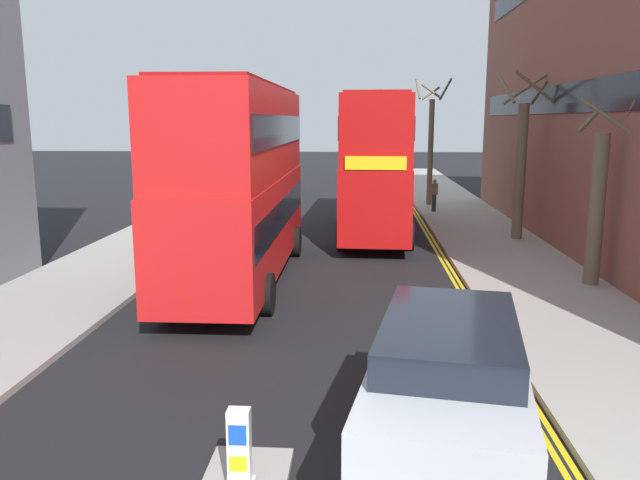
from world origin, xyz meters
The scene contains 12 objects.
sidewalk_right centered at (6.50, 16.00, 0.07)m, with size 4.00×80.00×0.14m, color #9E9991.
sidewalk_left centered at (-6.50, 16.00, 0.07)m, with size 4.00×80.00×0.14m, color #9E9991.
kerb_line_outer centered at (4.40, 14.00, 0.00)m, with size 0.10×56.00×0.01m, color yellow.
kerb_line_inner centered at (4.24, 14.00, 0.00)m, with size 0.10×56.00×0.01m, color yellow.
keep_left_bollard centered at (0.00, 3.09, 0.61)m, with size 0.36×0.28×1.11m.
double_decker_bus_away centered at (-2.00, 13.99, 3.03)m, with size 2.84×10.82×5.64m.
double_decker_bus_oncoming centered at (2.16, 21.95, 3.03)m, with size 3.08×10.89×5.64m.
taxi_minivan centered at (2.60, 3.75, 1.07)m, with size 2.65×5.06×2.12m.
pedestrian_far centered at (5.20, 27.64, 0.99)m, with size 0.34×0.22×1.62m.
street_tree_near centered at (7.97, 13.58, 2.42)m, with size 1.56×1.54×5.12m.
street_tree_mid centered at (7.58, 20.51, 3.04)m, with size 1.91×2.02×6.30m.
street_tree_far centered at (5.23, 30.26, 3.44)m, with size 1.81×1.75×6.71m.
Camera 1 is at (1.43, -3.91, 4.67)m, focal length 35.18 mm.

